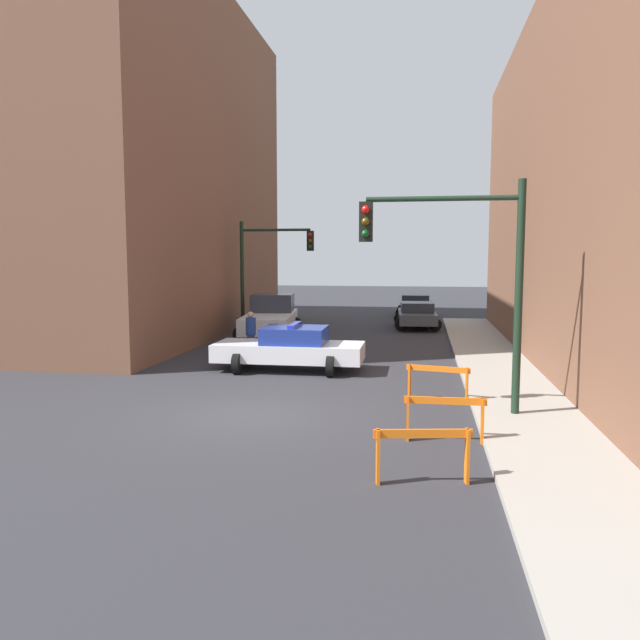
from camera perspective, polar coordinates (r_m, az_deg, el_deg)
The scene contains 13 objects.
ground_plane at distance 14.64m, azimuth -6.04°, elevation -8.59°, with size 120.00×120.00×0.00m, color #2D2D33.
sidewalk_right at distance 14.34m, azimuth 18.93°, elevation -8.95°, with size 2.40×44.00×0.12m.
building_corner_left at distance 32.10m, azimuth -20.83°, elevation 12.88°, with size 14.00×20.00×15.49m.
traffic_light_near at distance 14.32m, azimuth 13.15°, elevation 5.24°, with size 3.64×0.35×5.20m.
traffic_light_far at distance 28.73m, azimuth -5.04°, elevation 5.40°, with size 3.44×0.35×5.20m.
police_car at distance 19.85m, azimuth -2.72°, elevation -2.58°, with size 4.70×2.36×1.52m.
white_truck at distance 27.73m, azimuth -4.55°, elevation 0.23°, with size 3.03×5.59×1.90m.
parked_car_near at distance 31.77m, azimuth 8.85°, elevation 0.49°, with size 2.43×4.39×1.31m.
parked_car_mid at distance 37.84m, azimuth 8.73°, elevation 1.36°, with size 2.28×4.30×1.31m.
pedestrian_crossing at distance 22.45m, azimuth -6.34°, elevation -1.26°, with size 0.45×0.45×1.66m.
barrier_front at distance 10.32m, azimuth 9.38°, elevation -11.34°, with size 1.58×0.43×0.90m.
barrier_mid at distance 12.59m, azimuth 11.35°, elevation -8.20°, with size 1.60×0.18×0.90m.
barrier_back at distance 15.97m, azimuth 10.72°, elevation -5.17°, with size 1.58×0.46×0.90m.
Camera 1 is at (3.76, -13.67, 3.67)m, focal length 35.00 mm.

